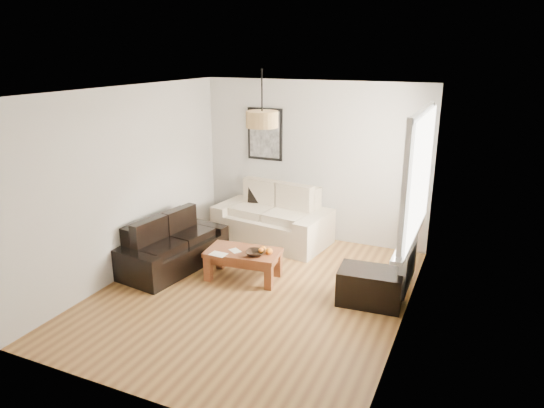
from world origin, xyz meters
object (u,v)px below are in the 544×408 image
at_px(sofa_leather, 173,244).
at_px(ottoman, 370,287).
at_px(loveseat_cream, 272,215).
at_px(coffee_table, 243,264).

relative_size(sofa_leather, ottoman, 2.09).
bearing_deg(ottoman, loveseat_cream, 144.17).
height_order(sofa_leather, coffee_table, sofa_leather).
xyz_separation_m(sofa_leather, ottoman, (2.88, 0.08, -0.13)).
bearing_deg(loveseat_cream, ottoman, -28.06).
xyz_separation_m(sofa_leather, coffee_table, (1.11, 0.07, -0.15)).
relative_size(coffee_table, ottoman, 1.29).
bearing_deg(sofa_leather, ottoman, -80.45).
height_order(sofa_leather, ottoman, sofa_leather).
xyz_separation_m(loveseat_cream, sofa_leather, (-0.91, -1.51, -0.10)).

